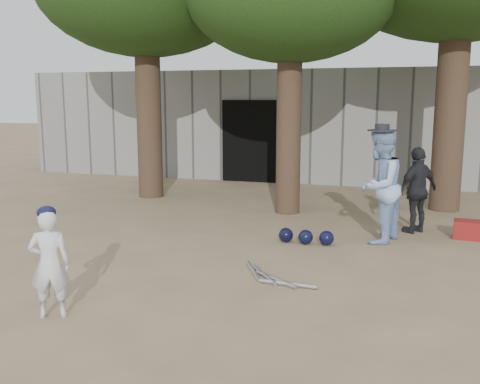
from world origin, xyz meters
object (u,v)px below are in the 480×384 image
(spectator_dark, at_px, (417,190))
(red_bag, at_px, (467,230))
(boy_player, at_px, (50,264))
(spectator_blue, at_px, (380,186))

(spectator_dark, xyz_separation_m, red_bag, (0.79, -0.20, -0.58))
(red_bag, bearing_deg, boy_player, -133.66)
(spectator_blue, height_order, red_bag, spectator_blue)
(spectator_dark, relative_size, red_bag, 3.46)
(spectator_blue, xyz_separation_m, spectator_dark, (0.59, 0.82, -0.17))
(boy_player, height_order, spectator_dark, spectator_dark)
(spectator_dark, bearing_deg, red_bag, 118.13)
(boy_player, relative_size, red_bag, 2.72)
(spectator_blue, distance_m, spectator_dark, 1.02)
(spectator_blue, height_order, spectator_dark, spectator_blue)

